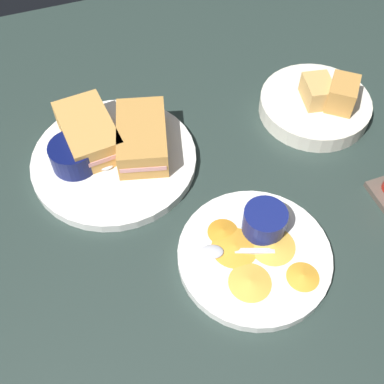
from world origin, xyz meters
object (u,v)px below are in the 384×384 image
at_px(sandwich_half_far, 88,132).
at_px(spoon_by_gravy_ramekin, 222,252).
at_px(ramekin_light_gravy, 265,221).
at_px(ramekin_dark_sauce, 74,155).
at_px(sandwich_half_near, 142,137).
at_px(bread_basket_rear, 317,104).
at_px(plate_sandwich_main, 114,160).
at_px(spoon_by_dark_ramekin, 112,166).
at_px(plate_chips_companion, 255,256).

xyz_separation_m(sandwich_half_far, spoon_by_gravy_ramekin, (0.26, 0.12, -0.02)).
bearing_deg(ramekin_light_gravy, ramekin_dark_sauce, -133.10).
xyz_separation_m(sandwich_half_near, bread_basket_rear, (0.01, 0.31, -0.02)).
xyz_separation_m(plate_sandwich_main, spoon_by_gravy_ramekin, (0.22, 0.10, 0.01)).
bearing_deg(ramekin_dark_sauce, plate_sandwich_main, 84.00).
relative_size(sandwich_half_far, spoon_by_dark_ramekin, 1.46).
relative_size(plate_sandwich_main, spoon_by_dark_ramekin, 2.78).
xyz_separation_m(ramekin_light_gravy, bread_basket_rear, (-0.20, 0.19, -0.02)).
bearing_deg(spoon_by_dark_ramekin, spoon_by_gravy_ramekin, 27.31).
xyz_separation_m(spoon_by_dark_ramekin, spoon_by_gravy_ramekin, (0.20, 0.10, 0.00)).
relative_size(ramekin_dark_sauce, bread_basket_rear, 0.38).
bearing_deg(ramekin_dark_sauce, bread_basket_rear, 87.96).
relative_size(ramekin_light_gravy, bread_basket_rear, 0.32).
relative_size(ramekin_light_gravy, spoon_by_gravy_ramekin, 0.62).
bearing_deg(spoon_by_dark_ramekin, bread_basket_rear, 91.77).
height_order(ramekin_dark_sauce, bread_basket_rear, bread_basket_rear).
distance_m(ramekin_dark_sauce, spoon_by_dark_ramekin, 0.06).
bearing_deg(ramekin_dark_sauce, ramekin_light_gravy, 46.90).
relative_size(plate_sandwich_main, ramekin_dark_sauce, 3.60).
distance_m(spoon_by_dark_ramekin, bread_basket_rear, 0.37).
height_order(plate_sandwich_main, sandwich_half_near, sandwich_half_near).
bearing_deg(sandwich_half_near, spoon_by_gravy_ramekin, 11.54).
relative_size(sandwich_half_far, ramekin_light_gravy, 2.26).
distance_m(plate_sandwich_main, spoon_by_dark_ramekin, 0.02).
relative_size(sandwich_half_far, spoon_by_gravy_ramekin, 1.41).
distance_m(sandwich_half_far, ramekin_dark_sauce, 0.05).
bearing_deg(spoon_by_dark_ramekin, plate_sandwich_main, 158.11).
xyz_separation_m(plate_sandwich_main, plate_chips_companion, (0.24, 0.14, 0.00)).
height_order(ramekin_light_gravy, spoon_by_gravy_ramekin, ramekin_light_gravy).
xyz_separation_m(spoon_by_dark_ramekin, ramekin_light_gravy, (0.18, 0.17, 0.02)).
bearing_deg(spoon_by_gravy_ramekin, ramekin_light_gravy, 102.98).
xyz_separation_m(ramekin_dark_sauce, bread_basket_rear, (0.01, 0.42, -0.02)).
height_order(spoon_by_dark_ramekin, plate_chips_companion, spoon_by_dark_ramekin).
bearing_deg(plate_sandwich_main, spoon_by_dark_ramekin, -21.89).
bearing_deg(ramekin_light_gravy, spoon_by_gravy_ramekin, -77.02).
bearing_deg(plate_sandwich_main, sandwich_half_far, -147.00).
distance_m(ramekin_light_gravy, spoon_by_gravy_ramekin, 0.07).
height_order(ramekin_dark_sauce, plate_chips_companion, ramekin_dark_sauce).
relative_size(spoon_by_gravy_ramekin, bread_basket_rear, 0.52).
bearing_deg(sandwich_half_near, plate_sandwich_main, -87.00).
bearing_deg(bread_basket_rear, ramekin_dark_sauce, -92.04).
bearing_deg(ramekin_dark_sauce, spoon_by_gravy_ramekin, 34.25).
bearing_deg(plate_chips_companion, ramekin_light_gravy, 140.19).
height_order(sandwich_half_far, spoon_by_gravy_ramekin, sandwich_half_far).
xyz_separation_m(ramekin_dark_sauce, spoon_by_gravy_ramekin, (0.23, 0.15, -0.02)).
bearing_deg(spoon_by_gravy_ramekin, plate_sandwich_main, -156.59).
height_order(spoon_by_dark_ramekin, spoon_by_gravy_ramekin, same).
distance_m(sandwich_half_near, spoon_by_dark_ramekin, 0.07).
xyz_separation_m(spoon_by_dark_ramekin, bread_basket_rear, (-0.01, 0.37, 0.00)).
bearing_deg(plate_sandwich_main, ramekin_dark_sauce, -96.00).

